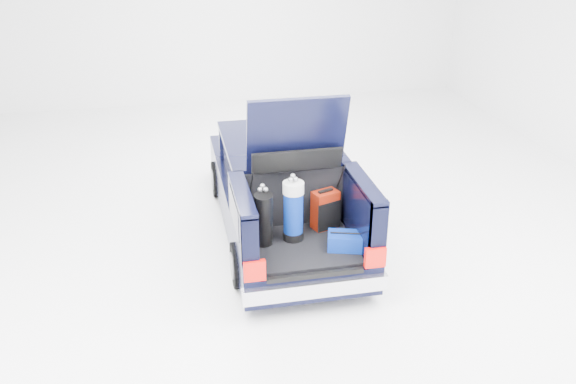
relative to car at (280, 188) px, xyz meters
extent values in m
plane|color=white|center=(0.00, -0.11, -0.67)|extent=(14.00, 14.00, 0.00)
cube|color=black|center=(0.00, 0.54, -0.17)|extent=(1.75, 3.00, 0.70)
cube|color=black|center=(0.00, 2.11, -0.27)|extent=(1.70, 0.30, 0.50)
cube|color=silver|center=(0.00, 2.25, -0.34)|extent=(1.72, 0.10, 0.22)
cube|color=black|center=(0.00, 0.04, 0.45)|extent=(1.55, 1.95, 0.54)
cube|color=black|center=(0.00, 0.04, 0.74)|extent=(1.62, 2.05, 0.06)
cube|color=black|center=(0.00, -1.61, -0.32)|extent=(1.75, 1.30, 0.40)
cube|color=black|center=(0.00, -1.59, -0.10)|extent=(1.32, 1.18, 0.05)
cube|color=black|center=(-0.78, -1.61, 0.30)|extent=(0.20, 1.30, 0.85)
cube|color=black|center=(0.78, -1.61, 0.30)|extent=(0.20, 1.30, 0.85)
cube|color=black|center=(-0.78, -1.61, 0.74)|extent=(0.20, 1.30, 0.06)
cube|color=black|center=(0.78, -1.61, 0.74)|extent=(0.20, 1.30, 0.06)
cube|color=black|center=(0.00, -0.99, 0.30)|extent=(1.36, 0.08, 0.84)
cube|color=silver|center=(0.00, -2.29, -0.29)|extent=(1.80, 0.12, 0.20)
cube|color=#B00D07|center=(-0.74, -2.26, 0.05)|extent=(0.26, 0.07, 0.26)
cube|color=#B00D07|center=(0.74, -2.26, 0.05)|extent=(0.26, 0.07, 0.26)
cube|color=black|center=(0.00, -2.25, -0.12)|extent=(1.20, 0.06, 0.06)
cube|color=black|center=(0.00, -1.16, 1.29)|extent=(1.28, 0.33, 1.03)
cube|color=black|center=(0.00, -1.12, 1.43)|extent=(0.95, 0.17, 0.54)
cylinder|color=black|center=(-0.82, 1.34, -0.36)|extent=(0.20, 0.62, 0.62)
cylinder|color=slate|center=(-0.82, 1.34, -0.36)|extent=(0.23, 0.36, 0.36)
cylinder|color=black|center=(0.82, 1.34, -0.36)|extent=(0.20, 0.62, 0.62)
cylinder|color=slate|center=(0.82, 1.34, -0.36)|extent=(0.23, 0.36, 0.36)
cylinder|color=black|center=(-0.82, -1.46, -0.36)|extent=(0.20, 0.62, 0.62)
cylinder|color=slate|center=(-0.82, -1.46, -0.36)|extent=(0.23, 0.36, 0.36)
cylinder|color=black|center=(0.82, -1.46, -0.36)|extent=(0.20, 0.62, 0.62)
cylinder|color=slate|center=(0.82, -1.46, -0.36)|extent=(0.23, 0.36, 0.36)
cube|color=#6D1203|center=(0.39, -1.19, 0.19)|extent=(0.39, 0.31, 0.53)
cube|color=black|center=(0.39, -1.19, 0.47)|extent=(0.22, 0.12, 0.03)
cube|color=black|center=(0.39, -1.29, 0.14)|extent=(0.34, 0.13, 0.41)
cylinder|color=black|center=(-0.50, -1.51, 0.31)|extent=(0.26, 0.37, 0.78)
cube|color=white|center=(-0.50, -1.41, 0.33)|extent=(0.09, 0.03, 0.27)
sphere|color=#99999E|center=(-0.54, -1.49, 0.72)|extent=(0.06, 0.06, 0.06)
sphere|color=#99999E|center=(-0.47, -1.54, 0.74)|extent=(0.06, 0.06, 0.06)
cylinder|color=black|center=(-0.10, -1.41, -0.02)|extent=(0.32, 0.32, 0.11)
cylinder|color=navy|center=(-0.10, -1.41, 0.32)|extent=(0.29, 0.29, 0.58)
cylinder|color=white|center=(-0.10, -1.41, 0.67)|extent=(0.32, 0.32, 0.15)
sphere|color=#99999E|center=(-0.06, -1.39, 0.77)|extent=(0.07, 0.07, 0.07)
sphere|color=#99999E|center=(-0.10, -1.37, 0.81)|extent=(0.07, 0.07, 0.07)
cube|color=navy|center=(0.50, -1.78, 0.03)|extent=(0.50, 0.40, 0.21)
cylinder|color=black|center=(0.50, -1.78, 0.15)|extent=(0.37, 0.13, 0.02)
camera|label=1|loc=(-1.57, -8.23, 3.94)|focal=38.00mm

